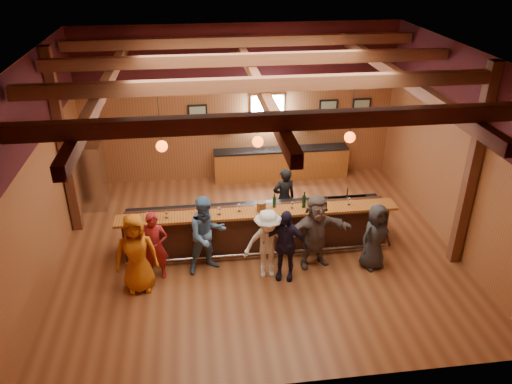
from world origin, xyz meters
TOP-DOWN VIEW (x-y plane):
  - room at (0.00, 0.06)m, footprint 9.04×9.00m
  - bar_counter at (0.02, 0.15)m, footprint 6.30×1.07m
  - back_bar_cabinet at (1.20, 3.72)m, footprint 4.00×0.52m
  - window at (0.80, 3.95)m, footprint 0.95×0.09m
  - framed_pictures at (1.67, 3.94)m, footprint 5.35×0.05m
  - wine_shelves at (0.80, 3.88)m, footprint 3.00×0.18m
  - pendant_lights at (0.00, 0.00)m, footprint 4.24×0.24m
  - stainless_fridge at (-4.10, 2.60)m, footprint 0.70×0.70m
  - customer_orange at (-2.62, -1.14)m, footprint 0.88×0.60m
  - customer_redvest at (-2.28, -0.77)m, footprint 0.59×0.41m
  - customer_denim at (-1.18, -0.65)m, footprint 1.04×0.93m
  - customer_white at (0.08, -1.03)m, footprint 1.04×0.62m
  - customer_navy at (0.42, -1.14)m, footprint 1.03×0.67m
  - customer_brown at (1.17, -0.77)m, footprint 1.67×0.82m
  - customer_dark at (2.44, -1.00)m, footprint 0.87×0.71m
  - bartender at (0.78, 0.93)m, footprint 0.64×0.48m
  - ice_bucket at (0.06, -0.17)m, footprint 0.21×0.21m
  - bottle_a at (0.37, -0.03)m, footprint 0.07×0.07m
  - bottle_b at (1.03, -0.12)m, footprint 0.08×0.08m
  - glass_a at (-2.42, -0.22)m, footprint 0.08×0.08m
  - glass_b at (-2.02, -0.21)m, footprint 0.08×0.08m
  - glass_c at (-1.36, -0.11)m, footprint 0.08×0.08m
  - glass_d at (-0.88, -0.20)m, footprint 0.09×0.09m
  - glass_e at (-0.43, -0.12)m, footprint 0.09×0.09m
  - glass_f at (0.77, -0.13)m, footprint 0.07×0.07m
  - glass_g at (1.19, -0.12)m, footprint 0.08×0.08m
  - glass_h at (2.08, -0.13)m, footprint 0.08×0.08m

SIDE VIEW (x-z plane):
  - back_bar_cabinet at x=1.20m, z-range 0.00..0.95m
  - bar_counter at x=0.02m, z-range -0.03..1.08m
  - customer_dark at x=2.44m, z-range 0.00..1.53m
  - customer_redvest at x=-2.28m, z-range 0.00..1.54m
  - customer_white at x=0.08m, z-range 0.00..1.59m
  - bartender at x=0.78m, z-range 0.00..1.60m
  - customer_navy at x=0.42m, z-range 0.00..1.63m
  - customer_brown at x=1.17m, z-range 0.00..1.72m
  - customer_orange at x=-2.62m, z-range 0.00..1.75m
  - customer_denim at x=-1.18m, z-range 0.00..1.78m
  - stainless_fridge at x=-4.10m, z-range 0.00..1.80m
  - ice_bucket at x=0.06m, z-range 1.11..1.34m
  - glass_f at x=0.77m, z-range 1.15..1.31m
  - glass_b at x=-2.02m, z-range 1.15..1.32m
  - glass_a at x=-2.42m, z-range 1.15..1.33m
  - glass_c at x=-1.36m, z-range 1.15..1.33m
  - glass_h at x=2.08m, z-range 1.15..1.34m
  - bottle_a at x=0.37m, z-range 1.07..1.41m
  - glass_g at x=1.19m, z-range 1.15..1.34m
  - glass_d at x=-0.88m, z-range 1.15..1.35m
  - glass_e at x=-0.43m, z-range 1.15..1.35m
  - bottle_b at x=1.03m, z-range 1.07..1.46m
  - wine_shelves at x=0.80m, z-range 1.47..1.77m
  - window at x=0.80m, z-range 1.57..2.52m
  - framed_pictures at x=1.67m, z-range 1.88..2.33m
  - pendant_lights at x=0.00m, z-range 2.02..3.39m
  - room at x=0.00m, z-range 0.95..5.47m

